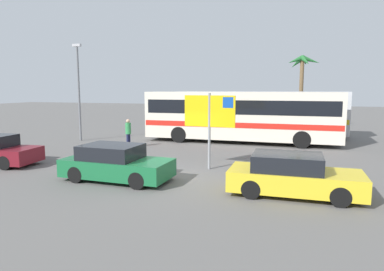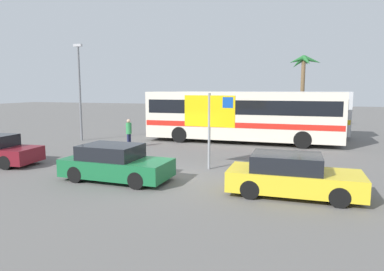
# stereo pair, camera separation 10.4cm
# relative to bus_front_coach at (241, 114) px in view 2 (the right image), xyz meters

# --- Properties ---
(ground) EXTENTS (120.00, 120.00, 0.00)m
(ground) POSITION_rel_bus_front_coach_xyz_m (-1.48, -9.44, -1.78)
(ground) COLOR #605E5B
(bus_front_coach) EXTENTS (11.93, 2.49, 3.17)m
(bus_front_coach) POSITION_rel_bus_front_coach_xyz_m (0.00, 0.00, 0.00)
(bus_front_coach) COLOR silver
(bus_front_coach) RESTS_ON ground
(bus_rear_coach) EXTENTS (11.93, 2.49, 3.17)m
(bus_rear_coach) POSITION_rel_bus_front_coach_xyz_m (0.71, 3.78, 0.00)
(bus_rear_coach) COLOR silver
(bus_rear_coach) RESTS_ON ground
(ferry_sign) EXTENTS (2.20, 0.24, 3.20)m
(ferry_sign) POSITION_rel_bus_front_coach_xyz_m (-0.04, -7.61, 0.54)
(ferry_sign) COLOR gray
(ferry_sign) RESTS_ON ground
(car_yellow) EXTENTS (4.12, 1.75, 1.32)m
(car_yellow) POSITION_rel_bus_front_coach_xyz_m (3.34, -10.33, -1.15)
(car_yellow) COLOR yellow
(car_yellow) RESTS_ON ground
(car_green) EXTENTS (4.06, 1.92, 1.32)m
(car_green) POSITION_rel_bus_front_coach_xyz_m (-2.95, -10.36, -1.15)
(car_green) COLOR #196638
(car_green) RESTS_ON ground
(pedestrian_by_bus) EXTENTS (0.32, 0.32, 1.65)m
(pedestrian_by_bus) POSITION_rel_bus_front_coach_xyz_m (-5.84, -3.79, -0.82)
(pedestrian_by_bus) COLOR #1E2347
(pedestrian_by_bus) RESTS_ON ground
(lamp_post_left_side) EXTENTS (0.56, 0.20, 6.18)m
(lamp_post_left_side) POSITION_rel_bus_front_coach_xyz_m (-10.12, -2.22, 1.63)
(lamp_post_left_side) COLOR slate
(lamp_post_left_side) RESTS_ON ground
(palm_tree_seaside) EXTENTS (2.67, 2.75, 6.05)m
(palm_tree_seaside) POSITION_rel_bus_front_coach_xyz_m (3.63, 8.33, 2.97)
(palm_tree_seaside) COLOR brown
(palm_tree_seaside) RESTS_ON ground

